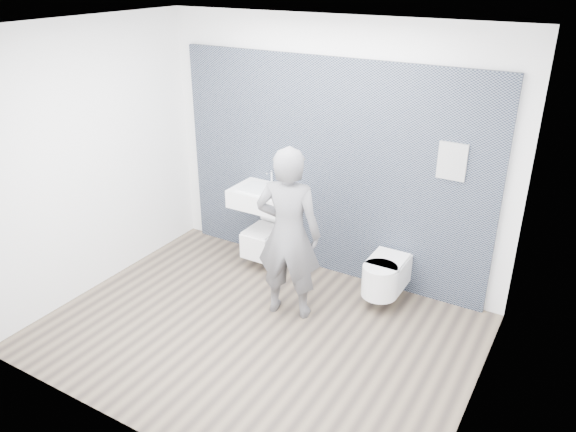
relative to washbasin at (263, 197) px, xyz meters
The scene contains 8 objects.
ground 1.61m from the washbasin, 60.48° to the right, with size 4.00×4.00×0.00m, color brown.
room_shell 1.63m from the washbasin, 60.48° to the right, with size 4.00×4.00×4.00m.
tile_wall 1.12m from the washbasin, 22.81° to the left, with size 3.60×0.06×2.40m, color black.
washbasin is the anchor object (origin of this frame).
toilet_square 0.53m from the washbasin, 90.00° to the left, with size 0.34×0.50×0.67m.
toilet_rounded 1.61m from the washbasin, ahead, with size 0.37×0.63×0.34m.
info_placard 2.17m from the washbasin, ahead, with size 0.27×0.03×0.36m, color white.
visitor 1.04m from the washbasin, 43.50° to the right, with size 0.64×0.42×1.76m, color slate.
Camera 1 is at (2.52, -3.68, 3.27)m, focal length 35.00 mm.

